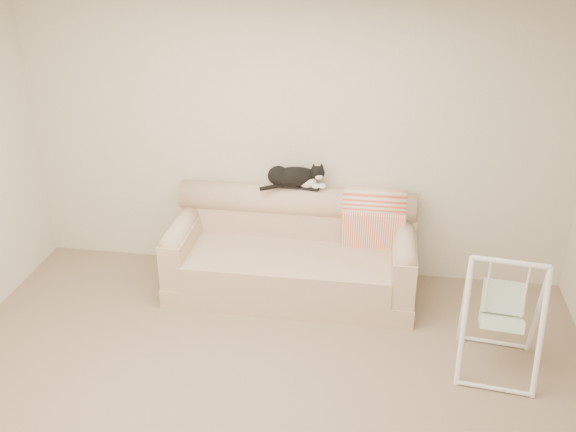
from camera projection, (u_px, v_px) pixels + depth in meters
The scene contains 8 objects.
ground_plane at pixel (255, 406), 4.55m from camera, with size 5.00×5.00×0.00m, color #796553.
room_shell at pixel (249, 212), 3.89m from camera, with size 5.04×4.04×2.60m.
sofa at pixel (292, 254), 5.83m from camera, with size 2.20×0.93×0.90m.
remote_a at pixel (290, 187), 5.81m from camera, with size 0.18×0.06×0.03m.
remote_b at pixel (310, 189), 5.77m from camera, with size 0.18×0.08×0.02m.
tuxedo_cat at pixel (294, 177), 5.76m from camera, with size 0.59×0.33×0.24m.
throw_blanket at pixel (374, 211), 5.78m from camera, with size 0.56×0.38×0.58m.
baby_swing at pixel (502, 315), 4.75m from camera, with size 0.64×0.68×0.95m.
Camera 1 is at (0.76, -3.43, 3.20)m, focal length 40.00 mm.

